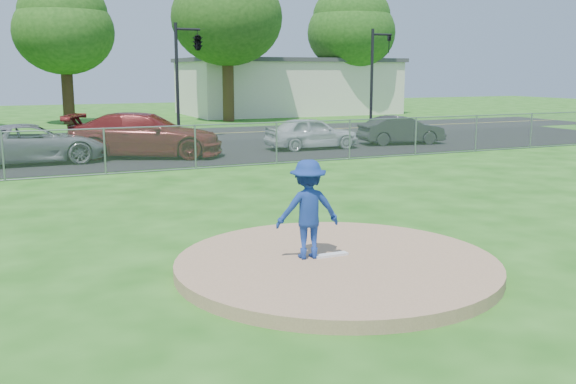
% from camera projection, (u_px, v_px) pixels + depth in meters
% --- Properties ---
extents(ground, '(120.00, 120.00, 0.00)m').
position_uv_depth(ground, '(182.00, 180.00, 19.73)').
color(ground, '#1B5813').
rests_on(ground, ground).
extents(pitchers_mound, '(5.40, 5.40, 0.20)m').
position_uv_depth(pitchers_mound, '(337.00, 265.00, 10.74)').
color(pitchers_mound, '#9F7857').
rests_on(pitchers_mound, ground).
extents(pitching_rubber, '(0.60, 0.15, 0.04)m').
position_uv_depth(pitching_rubber, '(331.00, 255.00, 10.89)').
color(pitching_rubber, white).
rests_on(pitching_rubber, pitchers_mound).
extents(chain_link_fence, '(40.00, 0.06, 1.50)m').
position_uv_depth(chain_link_fence, '(166.00, 149.00, 21.39)').
color(chain_link_fence, gray).
rests_on(chain_link_fence, ground).
extents(parking_lot, '(50.00, 8.00, 0.01)m').
position_uv_depth(parking_lot, '(140.00, 155.00, 25.57)').
color(parking_lot, black).
rests_on(parking_lot, ground).
extents(street, '(60.00, 7.00, 0.01)m').
position_uv_depth(street, '(111.00, 138.00, 32.30)').
color(street, black).
rests_on(street, ground).
extents(commercial_building, '(16.40, 9.40, 4.30)m').
position_uv_depth(commercial_building, '(288.00, 86.00, 50.87)').
color(commercial_building, beige).
rests_on(commercial_building, ground).
extents(tree_center, '(6.16, 6.16, 9.84)m').
position_uv_depth(tree_center, '(63.00, 19.00, 39.68)').
color(tree_center, '#351F13').
rests_on(tree_center, ground).
extents(tree_right, '(7.28, 7.28, 11.63)m').
position_uv_depth(tree_right, '(227.00, 3.00, 41.67)').
color(tree_right, '#3B2915').
rests_on(tree_right, ground).
extents(tree_far_right, '(6.72, 6.72, 10.74)m').
position_uv_depth(tree_far_right, '(351.00, 21.00, 48.87)').
color(tree_far_right, '#392114').
rests_on(tree_far_right, ground).
extents(traffic_signal_center, '(1.42, 2.48, 5.60)m').
position_uv_depth(traffic_signal_center, '(196.00, 44.00, 31.24)').
color(traffic_signal_center, black).
rests_on(traffic_signal_center, ground).
extents(traffic_signal_right, '(1.28, 0.20, 5.60)m').
position_uv_depth(traffic_signal_right, '(376.00, 70.00, 35.58)').
color(traffic_signal_right, black).
rests_on(traffic_signal_right, ground).
extents(pitcher, '(1.16, 0.79, 1.66)m').
position_uv_depth(pitcher, '(308.00, 209.00, 10.67)').
color(pitcher, navy).
rests_on(pitcher, pitchers_mound).
extents(parked_car_gray, '(5.21, 2.53, 1.43)m').
position_uv_depth(parked_car_gray, '(33.00, 144.00, 23.19)').
color(parked_car_gray, gray).
rests_on(parked_car_gray, parking_lot).
extents(parked_car_darkred, '(6.38, 4.56, 1.72)m').
position_uv_depth(parked_car_darkred, '(146.00, 135.00, 24.88)').
color(parked_car_darkred, maroon).
rests_on(parked_car_darkred, parking_lot).
extents(parked_car_pearl, '(4.06, 1.72, 1.37)m').
position_uv_depth(parked_car_pearl, '(312.00, 133.00, 27.54)').
color(parked_car_pearl, silver).
rests_on(parked_car_pearl, parking_lot).
extents(parked_car_charcoal, '(4.05, 1.92, 1.28)m').
position_uv_depth(parked_car_charcoal, '(401.00, 130.00, 29.41)').
color(parked_car_charcoal, '#262629').
rests_on(parked_car_charcoal, parking_lot).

